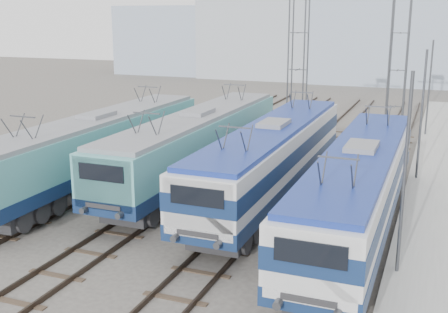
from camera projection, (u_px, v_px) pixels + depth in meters
ground at (143, 263)px, 20.21m from camera, size 160.00×160.00×0.00m
platform at (448, 222)px, 23.79m from camera, size 4.00×70.00×0.30m
locomotive_far_left at (96, 145)px, 28.61m from camera, size 2.83×17.88×3.37m
locomotive_center_left at (196, 142)px, 29.29m from camera, size 2.85×18.02×3.39m
locomotive_center_right at (272, 154)px, 26.53m from camera, size 2.81×17.78×3.34m
locomotive_far_right at (359, 183)px, 22.10m from camera, size 2.78×17.55×3.30m
catenary_tower_west at (298, 45)px, 38.45m from camera, size 4.50×1.20×12.00m
catenary_tower_east at (399, 46)px, 37.96m from camera, size 4.50×1.20×12.00m
mast_front at (404, 180)px, 18.12m from camera, size 0.12×0.12×7.00m
mast_mid at (421, 118)px, 28.96m from camera, size 0.12×0.12×7.00m
mast_rear at (429, 90)px, 39.79m from camera, size 0.12×0.12×7.00m
building_west at (271, 27)px, 79.42m from camera, size 18.00×12.00×14.00m
building_center at (405, 12)px, 72.58m from camera, size 22.00×14.00×18.00m
building_far_west at (170, 40)px, 85.56m from camera, size 14.00×10.00×10.00m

